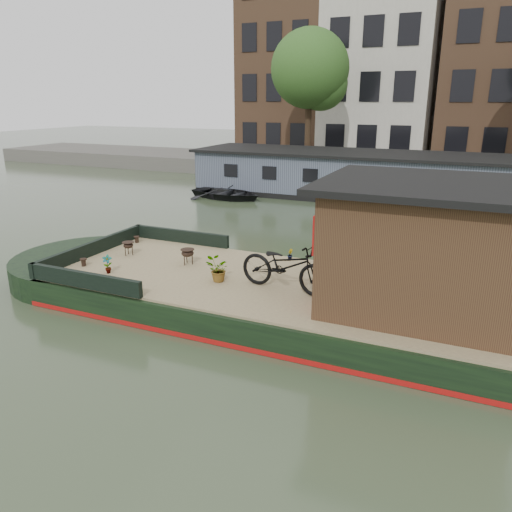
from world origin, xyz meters
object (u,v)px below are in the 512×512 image
at_px(potted_plant_a, 107,264).
at_px(brazier_front, 129,248).
at_px(cabin, 427,245).
at_px(brazier_rear, 188,257).
at_px(dinghy, 227,190).
at_px(bicycle, 285,266).

distance_m(potted_plant_a, brazier_front, 1.40).
relative_size(cabin, potted_plant_a, 9.23).
distance_m(brazier_rear, dinghy, 11.78).
distance_m(potted_plant_a, brazier_rear, 1.88).
xyz_separation_m(brazier_front, brazier_rear, (1.78, -0.02, 0.02)).
bearing_deg(cabin, bicycle, -173.51).
bearing_deg(brazier_rear, bicycle, -12.96).
bearing_deg(dinghy, potted_plant_a, -155.90).
bearing_deg(bicycle, brazier_rear, 83.86).
bearing_deg(brazier_rear, brazier_front, 179.32).
bearing_deg(potted_plant_a, bicycle, 9.28).
height_order(cabin, dinghy, cabin).
bearing_deg(cabin, brazier_rear, 176.55).
bearing_deg(bicycle, brazier_front, 88.59).
bearing_deg(brazier_front, brazier_rear, -0.68).
xyz_separation_m(cabin, potted_plant_a, (-6.81, -0.98, -1.01)).
height_order(cabin, brazier_front, cabin).
bearing_deg(potted_plant_a, cabin, 8.18).
height_order(bicycle, brazier_front, bicycle).
distance_m(bicycle, brazier_rear, 2.86).
xyz_separation_m(bicycle, brazier_rear, (-2.77, 0.64, -0.35)).
distance_m(cabin, brazier_front, 7.34).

